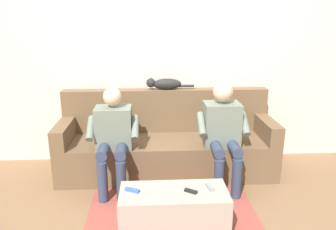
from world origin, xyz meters
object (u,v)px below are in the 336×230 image
Objects in this scene: remote_blue at (132,190)px; remote_gray at (210,187)px; coffee_table at (174,210)px; person_left_seated at (223,128)px; couch at (167,145)px; person_right_seated at (113,133)px; remote_black at (191,191)px; cat_on_backrest at (164,84)px.

remote_blue is 1.12× the size of remote_gray.
coffee_table is 1.06m from person_left_seated.
person_right_seated is (0.57, 0.35, 0.29)m from couch.
person_left_seated is 1.14m from person_right_seated.
person_right_seated is 8.42× the size of remote_blue.
remote_gray is at bearing -128.71° from remote_black.
couch is 1.15m from remote_black.
cat_on_backrest is at bearing -44.53° from person_left_seated.
couch is 1.15m from remote_blue.
remote_gray is at bearing 140.16° from person_right_seated.
person_right_seated reaches higher than remote_black.
person_right_seated reaches higher than remote_gray.
couch is 2.18× the size of person_left_seated.
remote_blue is (0.35, -0.02, 0.19)m from coffee_table.
remote_gray is (-0.31, 1.08, 0.05)m from couch.
coffee_table is 8.01× the size of remote_gray.
coffee_table is at bearing 53.85° from person_left_seated.
remote_blue is at bearing 75.99° from cat_on_backrest.
remote_blue is 0.65m from remote_gray.
coffee_table is 0.85× the size of person_right_seated.
remote_gray is (0.26, 0.74, -0.26)m from person_left_seated.
person_left_seated is 1.04× the size of person_right_seated.
person_left_seated is at bearing -179.36° from person_right_seated.
cat_on_backrest is at bearing -178.17° from remote_gray.
remote_gray is at bearing 70.65° from person_left_seated.
couch is at bearing -81.72° from remote_blue.
remote_black is at bearing 96.94° from couch.
person_left_seated is 1.97× the size of cat_on_backrest.
person_left_seated is at bearing 135.47° from cat_on_backrest.
coffee_table is 8.24× the size of remote_black.
remote_gray is 0.18m from remote_black.
remote_black is at bearing 170.95° from coffee_table.
cat_on_backrest is at bearing -78.26° from remote_blue.
coffee_table is 0.23m from remote_black.
cat_on_backrest reaches higher than remote_black.
remote_blue is (0.91, 0.76, -0.26)m from person_left_seated.
coffee_table is at bearing 126.60° from person_right_seated.
person_right_seated is 9.39× the size of remote_gray.
person_left_seated is at bearing -126.15° from coffee_table.
cat_on_backrest is (0.58, -0.57, 0.37)m from person_left_seated.
remote_black is at bearing 131.92° from person_right_seated.
coffee_table is 1.04m from person_right_seated.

